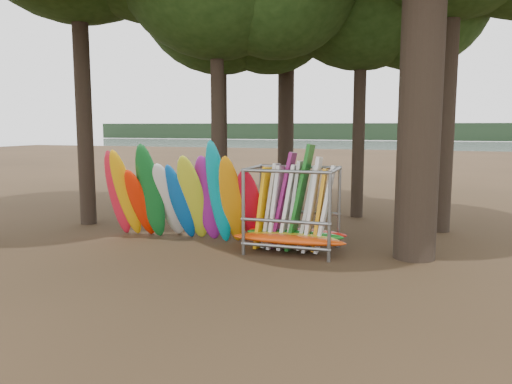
% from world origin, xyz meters
% --- Properties ---
extents(ground, '(120.00, 120.00, 0.00)m').
position_xyz_m(ground, '(0.00, 0.00, 0.00)').
color(ground, '#47331E').
rests_on(ground, ground).
extents(lake, '(160.00, 160.00, 0.00)m').
position_xyz_m(lake, '(0.00, 60.00, 0.00)').
color(lake, gray).
rests_on(lake, ground).
extents(far_shore, '(160.00, 4.00, 4.00)m').
position_xyz_m(far_shore, '(0.00, 110.00, 2.00)').
color(far_shore, black).
rests_on(far_shore, ground).
extents(kayak_row, '(4.97, 2.12, 3.10)m').
position_xyz_m(kayak_row, '(-1.60, 0.44, 1.27)').
color(kayak_row, red).
rests_on(kayak_row, ground).
extents(storage_rack, '(3.02, 1.50, 2.91)m').
position_xyz_m(storage_rack, '(1.81, 0.36, 1.05)').
color(storage_rack, gray).
rests_on(storage_rack, ground).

